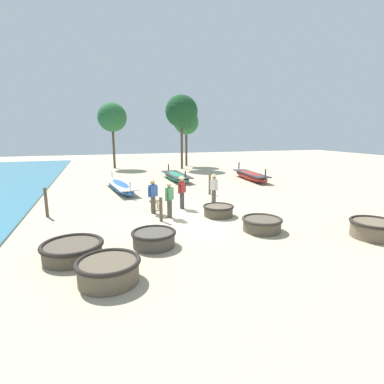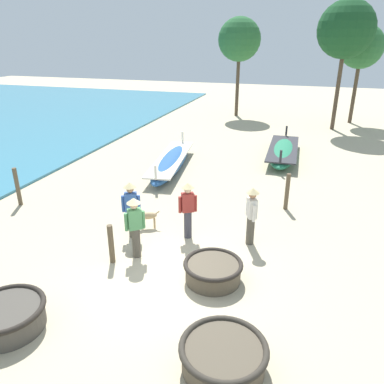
% 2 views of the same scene
% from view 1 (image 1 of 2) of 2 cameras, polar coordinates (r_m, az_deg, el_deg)
% --- Properties ---
extents(ground_plane, '(80.00, 80.00, 0.00)m').
position_cam_1_polar(ground_plane, '(13.20, 1.01, -5.15)').
color(ground_plane, '#BCAD8C').
extents(coracle_beside_post, '(1.66, 1.66, 0.63)m').
position_cam_1_polar(coracle_beside_post, '(12.72, 31.30, -5.91)').
color(coracle_beside_post, brown).
rests_on(coracle_beside_post, ground).
extents(coracle_upturned, '(1.55, 1.55, 0.51)m').
position_cam_1_polar(coracle_upturned, '(11.90, 13.17, -5.91)').
color(coracle_upturned, brown).
rests_on(coracle_upturned, ground).
extents(coracle_front_left, '(1.40, 1.40, 0.50)m').
position_cam_1_polar(coracle_front_left, '(13.63, 5.03, -3.47)').
color(coracle_front_left, brown).
rests_on(coracle_front_left, ground).
extents(coracle_far_left, '(1.51, 1.51, 0.53)m').
position_cam_1_polar(coracle_far_left, '(10.17, -7.28, -8.67)').
color(coracle_far_left, '#4C473F').
rests_on(coracle_far_left, ground).
extents(coracle_weathered, '(1.65, 1.65, 0.61)m').
position_cam_1_polar(coracle_weathered, '(8.12, -15.63, -14.08)').
color(coracle_weathered, brown).
rests_on(coracle_weathered, ground).
extents(coracle_nearest, '(1.85, 1.85, 0.51)m').
position_cam_1_polar(coracle_nearest, '(9.85, -21.82, -10.17)').
color(coracle_nearest, brown).
rests_on(coracle_nearest, ground).
extents(long_boat_green_hull, '(1.82, 5.83, 1.02)m').
position_cam_1_polar(long_boat_green_hull, '(19.88, -13.51, 1.07)').
color(long_boat_green_hull, '#285693').
rests_on(long_boat_green_hull, ground).
extents(long_boat_white_hull, '(1.47, 5.42, 1.16)m').
position_cam_1_polar(long_boat_white_hull, '(24.13, 11.11, 3.06)').
color(long_boat_white_hull, maroon).
rests_on(long_boat_white_hull, ground).
extents(long_boat_blue_hull, '(1.43, 5.16, 1.03)m').
position_cam_1_polar(long_boat_blue_hull, '(23.57, -3.03, 2.98)').
color(long_boat_blue_hull, '#237551').
rests_on(long_boat_blue_hull, ground).
extents(fisherman_by_coracle, '(0.50, 0.36, 1.67)m').
position_cam_1_polar(fisherman_by_coracle, '(13.99, -7.45, -0.24)').
color(fisherman_by_coracle, '#4C473D').
rests_on(fisherman_by_coracle, ground).
extents(fisherman_standing_right, '(0.36, 0.49, 1.67)m').
position_cam_1_polar(fisherman_standing_right, '(15.46, 4.19, 0.94)').
color(fisherman_standing_right, '#4C473D').
rests_on(fisherman_standing_right, ground).
extents(fisherman_hauling, '(0.44, 0.38, 1.67)m').
position_cam_1_polar(fisherman_hauling, '(13.21, -4.32, -0.88)').
color(fisherman_hauling, '#4C473D').
rests_on(fisherman_hauling, ground).
extents(fisherman_standing_left, '(0.47, 0.36, 1.67)m').
position_cam_1_polar(fisherman_standing_left, '(14.75, -1.92, 0.45)').
color(fisherman_standing_left, '#383842').
rests_on(fisherman_standing_left, ground).
extents(dog, '(0.64, 0.40, 0.55)m').
position_cam_1_polar(dog, '(14.76, -7.20, -1.96)').
color(dog, tan).
rests_on(dog, ground).
extents(mooring_post_mid_beach, '(0.14, 0.14, 1.33)m').
position_cam_1_polar(mooring_post_mid_beach, '(14.86, -26.03, -1.80)').
color(mooring_post_mid_beach, brown).
rests_on(mooring_post_mid_beach, ground).
extents(mooring_post_shoreline, '(0.14, 0.14, 1.25)m').
position_cam_1_polar(mooring_post_shoreline, '(18.20, 3.40, 1.48)').
color(mooring_post_shoreline, brown).
rests_on(mooring_post_shoreline, ground).
extents(mooring_post_inland, '(0.14, 0.14, 1.05)m').
position_cam_1_polar(mooring_post_inland, '(12.79, -5.93, -3.30)').
color(mooring_post_inland, brown).
rests_on(mooring_post_inland, ground).
extents(tree_left_mid, '(2.91, 2.91, 6.63)m').
position_cam_1_polar(tree_left_mid, '(32.22, -14.95, 13.53)').
color(tree_left_mid, '#4C3D2D').
rests_on(tree_left_mid, ground).
extents(tree_leftmost, '(3.22, 3.22, 7.35)m').
position_cam_1_polar(tree_leftmost, '(30.79, -2.01, 15.06)').
color(tree_leftmost, '#4C3D2D').
rests_on(tree_leftmost, ground).
extents(tree_center, '(2.69, 2.69, 6.12)m').
position_cam_1_polar(tree_center, '(33.36, -1.10, 13.13)').
color(tree_center, '#4C3D2D').
rests_on(tree_center, ground).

